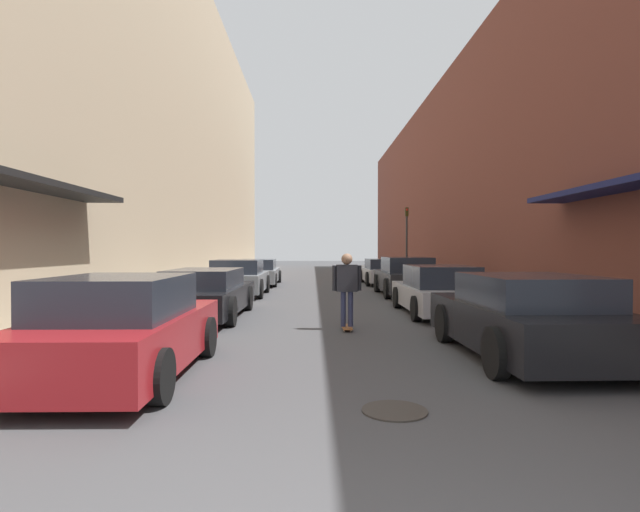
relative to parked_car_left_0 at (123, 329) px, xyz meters
The scene contains 16 objects.
ground 13.66m from the parked_car_left_0, 77.82° to the left, with size 99.93×99.93×0.00m, color #424244.
curb_strip_left 18.00m from the parked_car_left_0, 96.58° to the left, with size 1.80×45.42×0.12m.
curb_strip_right 19.52m from the parked_car_left_0, 66.38° to the left, with size 1.80×45.42×0.12m.
building_row_left 19.86m from the parked_car_left_0, 105.51° to the left, with size 4.90×45.42×15.51m.
building_row_right 21.28m from the parked_car_left_0, 59.05° to the left, with size 4.90×45.42×9.95m.
parked_car_left_0 is the anchor object (origin of this frame).
parked_car_left_1 5.75m from the parked_car_left_0, 91.18° to the left, with size 1.89×4.81×1.22m.
parked_car_left_2 11.60m from the parked_car_left_0, 90.93° to the left, with size 2.02×3.99×1.33m.
parked_car_left_3 17.06m from the parked_car_left_0, 90.26° to the left, with size 2.00×4.81×1.22m.
parked_car_right_0 6.02m from the parked_car_left_0, 10.58° to the left, with size 2.09×4.28×1.32m.
parked_car_right_1 8.62m from the parked_car_left_0, 47.28° to the left, with size 1.90×4.30×1.29m.
parked_car_right_2 13.07m from the parked_car_left_0, 62.81° to the left, with size 1.94×4.39×1.42m.
parked_car_right_3 18.31m from the parked_car_left_0, 70.95° to the left, with size 2.00×4.22×1.23m.
skateboarder 5.07m from the parked_car_left_0, 49.82° to the left, with size 0.62×0.78×1.63m.
manhole_cover 3.76m from the parked_car_left_0, 22.90° to the right, with size 0.70×0.70×0.02m.
traffic_light 19.98m from the parked_car_left_0, 68.48° to the left, with size 0.16×0.22×3.69m.
Camera 1 is at (-0.34, -1.85, 1.73)m, focal length 28.00 mm.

